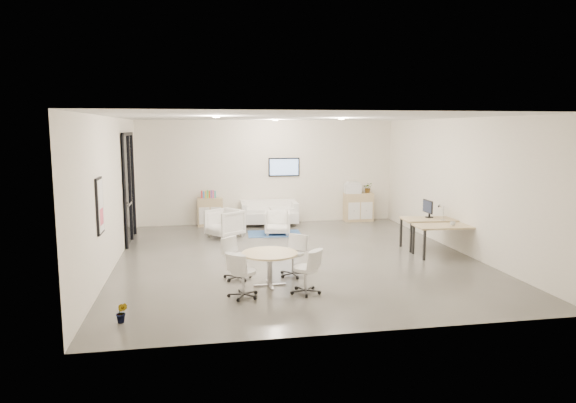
# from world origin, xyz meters

# --- Properties ---
(room_shell) EXTENTS (9.60, 10.60, 4.80)m
(room_shell) POSITION_xyz_m (0.00, 0.00, 1.60)
(room_shell) COLOR #4D4C46
(room_shell) RESTS_ON ground
(glass_door) EXTENTS (0.09, 1.90, 2.85)m
(glass_door) POSITION_xyz_m (-3.95, 2.51, 1.50)
(glass_door) COLOR black
(glass_door) RESTS_ON room_shell
(artwork) EXTENTS (0.05, 0.54, 1.04)m
(artwork) POSITION_xyz_m (-3.97, -1.60, 1.55)
(artwork) COLOR black
(artwork) RESTS_ON room_shell
(wall_tv) EXTENTS (0.98, 0.06, 0.58)m
(wall_tv) POSITION_xyz_m (0.50, 4.46, 1.75)
(wall_tv) COLOR black
(wall_tv) RESTS_ON room_shell
(ceiling_spots) EXTENTS (3.14, 4.14, 0.03)m
(ceiling_spots) POSITION_xyz_m (-0.20, 0.83, 3.18)
(ceiling_spots) COLOR #FFEAC6
(ceiling_spots) RESTS_ON room_shell
(sideboard_left) EXTENTS (0.76, 0.40, 0.86)m
(sideboard_left) POSITION_xyz_m (-1.82, 4.28, 0.43)
(sideboard_left) COLOR tan
(sideboard_left) RESTS_ON room_shell
(sideboard_right) EXTENTS (0.90, 0.44, 0.90)m
(sideboard_right) POSITION_xyz_m (2.89, 4.25, 0.45)
(sideboard_right) COLOR tan
(sideboard_right) RESTS_ON room_shell
(books) EXTENTS (0.44, 0.14, 0.22)m
(books) POSITION_xyz_m (-1.86, 4.28, 0.97)
(books) COLOR red
(books) RESTS_ON sideboard_left
(printer) EXTENTS (0.54, 0.47, 0.36)m
(printer) POSITION_xyz_m (2.68, 4.26, 1.07)
(printer) COLOR white
(printer) RESTS_ON sideboard_right
(loveseat) EXTENTS (1.76, 0.95, 0.64)m
(loveseat) POSITION_xyz_m (-0.03, 4.07, 0.35)
(loveseat) COLOR white
(loveseat) RESTS_ON room_shell
(blue_rug) EXTENTS (1.55, 1.09, 0.01)m
(blue_rug) POSITION_xyz_m (-0.08, 2.71, 0.01)
(blue_rug) COLOR #315C96
(blue_rug) RESTS_ON room_shell
(armchair_left) EXTENTS (1.09, 1.10, 0.84)m
(armchair_left) POSITION_xyz_m (-1.48, 2.56, 0.42)
(armchair_left) COLOR white
(armchair_left) RESTS_ON room_shell
(armchair_right) EXTENTS (0.79, 0.75, 0.72)m
(armchair_right) POSITION_xyz_m (-0.00, 2.67, 0.36)
(armchair_right) COLOR white
(armchair_right) RESTS_ON room_shell
(desk_rear) EXTENTS (1.50, 0.84, 0.75)m
(desk_rear) POSITION_xyz_m (3.48, 0.28, 0.67)
(desk_rear) COLOR tan
(desk_rear) RESTS_ON room_shell
(desk_front) EXTENTS (1.43, 0.77, 0.72)m
(desk_front) POSITION_xyz_m (3.45, -0.48, 0.65)
(desk_front) COLOR tan
(desk_front) RESTS_ON room_shell
(monitor) EXTENTS (0.20, 0.50, 0.44)m
(monitor) POSITION_xyz_m (3.44, 0.43, 0.99)
(monitor) COLOR black
(monitor) RESTS_ON desk_rear
(round_table) EXTENTS (1.06, 1.06, 0.64)m
(round_table) POSITION_xyz_m (-0.90, -2.03, 0.56)
(round_table) COLOR tan
(round_table) RESTS_ON room_shell
(meeting_chairs) EXTENTS (1.96, 1.96, 0.82)m
(meeting_chairs) POSITION_xyz_m (-0.90, -2.03, 0.41)
(meeting_chairs) COLOR white
(meeting_chairs) RESTS_ON room_shell
(plant_cabinet) EXTENTS (0.39, 0.41, 0.25)m
(plant_cabinet) POSITION_xyz_m (3.19, 4.25, 1.03)
(plant_cabinet) COLOR #3F7F3F
(plant_cabinet) RESTS_ON sideboard_right
(plant_floor) EXTENTS (0.24, 0.36, 0.14)m
(plant_floor) POSITION_xyz_m (-3.40, -3.48, 0.07)
(plant_floor) COLOR #3F7F3F
(plant_floor) RESTS_ON room_shell
(cup) EXTENTS (0.14, 0.13, 0.12)m
(cup) POSITION_xyz_m (3.60, -0.55, 0.78)
(cup) COLOR white
(cup) RESTS_ON desk_front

